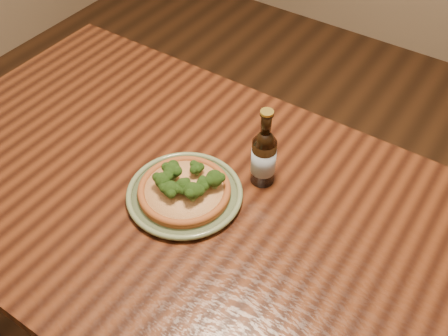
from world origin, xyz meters
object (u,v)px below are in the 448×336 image
Objects in this scene: beer_bottle at (264,156)px; plate at (185,194)px; table at (201,226)px; pizza at (185,188)px.

plate is at bearing -137.37° from beer_bottle.
beer_bottle is at bearing 59.50° from table.
beer_bottle reaches higher than pizza.
table is 0.11m from plate.
beer_bottle is at bearing 50.66° from plate.
pizza reaches higher than table.
plate is (-0.04, -0.01, 0.10)m from table.
beer_bottle is (0.09, 0.15, 0.17)m from table.
table is 7.33× the size of beer_bottle.
beer_bottle is (0.12, 0.15, 0.07)m from plate.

